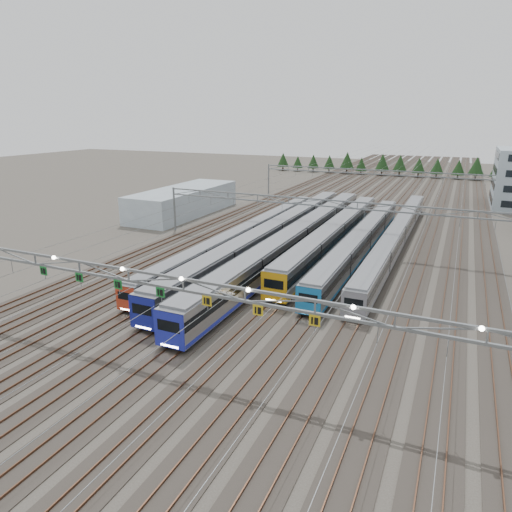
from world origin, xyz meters
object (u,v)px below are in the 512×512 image
at_px(train_a, 247,235).
at_px(gantry_near, 182,287).
at_px(train_c, 297,239).
at_px(gantry_mid, 322,208).
at_px(train_b, 273,235).
at_px(gantry_far, 374,176).
at_px(train_d, 335,235).
at_px(train_e, 362,240).
at_px(west_shed, 184,201).
at_px(train_f, 397,235).

distance_m(train_a, gantry_near, 37.95).
bearing_deg(train_c, gantry_near, -86.41).
relative_size(train_a, gantry_mid, 1.07).
distance_m(train_b, gantry_far, 49.32).
height_order(train_a, train_d, train_d).
xyz_separation_m(gantry_near, gantry_far, (0.05, 85.12, -0.70)).
relative_size(train_c, train_e, 1.28).
distance_m(train_a, west_shed, 29.23).
distance_m(train_b, train_c, 4.68).
bearing_deg(train_c, train_b, 164.19).
bearing_deg(train_d, train_c, -130.94).
bearing_deg(gantry_near, train_e, 80.22).
height_order(train_b, train_e, train_b).
height_order(train_d, gantry_far, gantry_far).
xyz_separation_m(train_c, gantry_far, (2.25, 49.96, 4.07)).
relative_size(train_d, gantry_mid, 0.92).
distance_m(train_d, train_e, 4.60).
height_order(train_a, train_f, train_f).
distance_m(train_a, train_e, 18.34).
height_order(train_a, train_e, train_e).
xyz_separation_m(gantry_near, gantry_mid, (0.05, 40.12, -0.70)).
bearing_deg(train_e, train_f, 51.76).
bearing_deg(gantry_far, gantry_mid, -90.00).
bearing_deg(train_a, train_b, 7.02).
bearing_deg(train_a, train_e, 11.10).
xyz_separation_m(train_d, train_e, (4.50, -0.93, -0.23)).
bearing_deg(train_b, train_e, 12.44).
bearing_deg(gantry_far, gantry_near, -90.03).
bearing_deg(train_a, gantry_mid, 20.64).
relative_size(train_c, gantry_far, 1.22).
distance_m(train_d, gantry_far, 45.01).
height_order(train_d, gantry_mid, gantry_mid).
bearing_deg(train_e, train_a, -168.90).
relative_size(train_a, train_e, 1.12).
bearing_deg(train_f, gantry_far, 105.71).
height_order(train_c, train_e, train_c).
relative_size(train_d, west_shed, 1.74).
xyz_separation_m(train_e, gantry_mid, (-6.75, 0.71, 4.32)).
height_order(train_b, west_shed, west_shed).
bearing_deg(train_e, west_shed, 161.28).
distance_m(train_a, gantry_far, 50.71).
relative_size(train_e, train_f, 0.85).
bearing_deg(gantry_far, train_c, -92.58).
relative_size(train_d, train_e, 0.97).
relative_size(train_c, gantry_mid, 1.22).
bearing_deg(train_d, train_f, 27.95).
relative_size(train_e, gantry_mid, 0.95).
xyz_separation_m(train_f, gantry_mid, (-11.25, -5.00, 4.41)).
relative_size(train_c, train_d, 1.32).
distance_m(train_b, train_f, 19.99).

